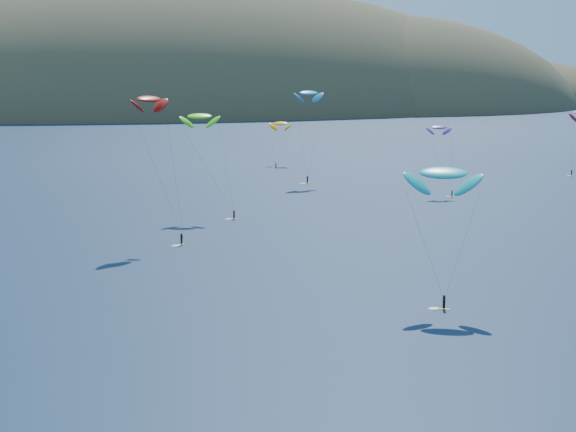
% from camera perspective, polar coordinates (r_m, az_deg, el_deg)
% --- Properties ---
extents(island, '(730.00, 300.00, 210.00)m').
position_cam_1_polar(island, '(606.21, -7.28, 6.60)').
color(island, '#3D3526').
rests_on(island, ground).
extents(kitesurfer_3, '(10.90, 11.19, 23.53)m').
position_cam_1_polar(kitesurfer_3, '(174.88, -6.29, 7.05)').
color(kitesurfer_3, yellow).
rests_on(kitesurfer_3, ground).
extents(kitesurfer_4, '(9.34, 7.97, 26.89)m').
position_cam_1_polar(kitesurfer_4, '(223.18, 1.48, 8.73)').
color(kitesurfer_4, yellow).
rests_on(kitesurfer_4, ground).
extents(kitesurfer_5, '(11.06, 9.59, 20.54)m').
position_cam_1_polar(kitesurfer_5, '(111.10, 10.97, 3.01)').
color(kitesurfer_5, yellow).
rests_on(kitesurfer_5, ground).
extents(kitesurfer_6, '(6.64, 8.91, 18.41)m').
position_cam_1_polar(kitesurfer_6, '(205.88, 10.68, 6.20)').
color(kitesurfer_6, yellow).
rests_on(kitesurfer_6, ground).
extents(kitesurfer_9, '(9.84, 12.29, 28.29)m').
position_cam_1_polar(kitesurfer_9, '(150.68, -9.85, 8.17)').
color(kitesurfer_9, yellow).
rests_on(kitesurfer_9, ground).
extents(kitesurfer_11, '(8.74, 15.42, 15.41)m').
position_cam_1_polar(kitesurfer_11, '(263.15, -0.53, 6.60)').
color(kitesurfer_11, yellow).
rests_on(kitesurfer_11, ground).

